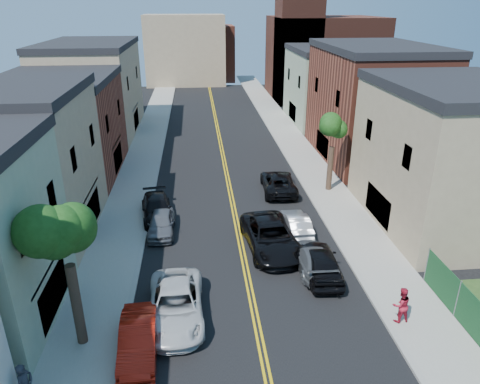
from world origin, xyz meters
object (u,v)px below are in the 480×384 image
object	(u,v)px
white_pickup	(176,305)
black_car_left	(157,208)
black_car_right	(321,262)
black_suv_lane	(271,237)
red_sedan	(138,339)
dark_car_right_far	(278,182)
grey_car_left	(161,223)
pedestrian_right	(401,305)
grey_car_right	(313,259)
silver_car_right	(296,223)

from	to	relation	value
white_pickup	black_car_left	world-z (taller)	white_pickup
black_car_left	black_car_right	world-z (taller)	black_car_right
black_suv_lane	red_sedan	bearing A→B (deg)	-136.33
dark_car_right_far	black_suv_lane	world-z (taller)	black_suv_lane
grey_car_left	black_car_right	distance (m)	10.83
dark_car_right_far	black_car_left	bearing A→B (deg)	24.97
white_pickup	grey_car_left	xyz separation A→B (m)	(-1.24, 8.81, -0.07)
red_sedan	black_car_left	bearing A→B (deg)	88.01
white_pickup	dark_car_right_far	xyz separation A→B (m)	(7.66, 14.94, -0.02)
black_suv_lane	grey_car_left	bearing A→B (deg)	152.43
red_sedan	black_suv_lane	world-z (taller)	black_suv_lane
black_car_right	pedestrian_right	size ratio (longest dim) A/B	2.63
pedestrian_right	black_suv_lane	bearing A→B (deg)	-62.95
dark_car_right_far	pedestrian_right	world-z (taller)	pedestrian_right
grey_car_left	pedestrian_right	size ratio (longest dim) A/B	2.30
pedestrian_right	red_sedan	bearing A→B (deg)	-3.22
white_pickup	pedestrian_right	bearing A→B (deg)	-8.84
black_car_left	black_suv_lane	size ratio (longest dim) A/B	0.79
red_sedan	black_suv_lane	distance (m)	10.79
grey_car_right	black_suv_lane	bearing A→B (deg)	-49.36
white_pickup	dark_car_right_far	bearing A→B (deg)	61.78
black_car_left	white_pickup	bearing A→B (deg)	-88.99
black_car_right	silver_car_right	world-z (taller)	black_car_right
grey_car_right	silver_car_right	size ratio (longest dim) A/B	1.16
black_car_left	grey_car_right	distance (m)	11.97
black_car_left	dark_car_right_far	distance (m)	10.12
black_car_left	dark_car_right_far	bearing A→B (deg)	14.70
white_pickup	grey_car_right	xyz separation A→B (m)	(7.60, 3.55, -0.11)
pedestrian_right	black_car_right	bearing A→B (deg)	-65.58
grey_car_left	black_car_right	world-z (taller)	black_car_right
black_car_right	pedestrian_right	distance (m)	5.12
red_sedan	grey_car_left	world-z (taller)	red_sedan
black_car_right	pedestrian_right	xyz separation A→B (m)	(2.63, -4.38, 0.24)
white_pickup	silver_car_right	world-z (taller)	white_pickup
white_pickup	red_sedan	bearing A→B (deg)	-126.94
red_sedan	black_suv_lane	size ratio (longest dim) A/B	0.70
grey_car_right	black_car_left	bearing A→B (deg)	-38.07
black_car_right	pedestrian_right	bearing A→B (deg)	124.47
black_suv_lane	pedestrian_right	xyz separation A→B (m)	(4.93, -7.42, 0.19)
black_car_left	black_suv_lane	bearing A→B (deg)	-42.70
black_car_left	dark_car_right_far	xyz separation A→B (m)	(9.36, 3.86, 0.05)
black_car_right	black_suv_lane	xyz separation A→B (m)	(-2.30, 3.04, 0.05)
grey_car_left	pedestrian_right	world-z (taller)	pedestrian_right
black_car_right	dark_car_right_far	world-z (taller)	black_car_right
grey_car_left	dark_car_right_far	size ratio (longest dim) A/B	0.76
black_car_left	grey_car_left	bearing A→B (deg)	-86.30
grey_car_right	pedestrian_right	size ratio (longest dim) A/B	2.58
silver_car_right	pedestrian_right	bearing A→B (deg)	106.26
white_pickup	black_suv_lane	distance (m)	8.18
black_car_left	black_suv_lane	world-z (taller)	black_suv_lane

